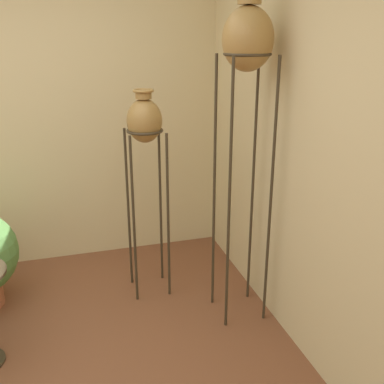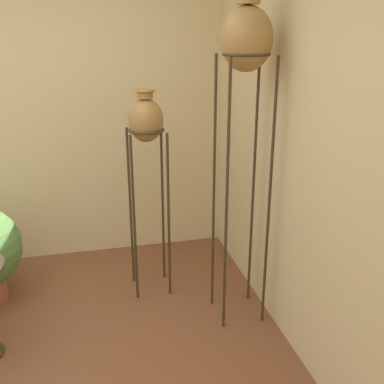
% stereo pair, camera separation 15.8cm
% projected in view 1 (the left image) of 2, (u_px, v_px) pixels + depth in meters
% --- Properties ---
extents(wall_right, '(0.06, 7.74, 2.70)m').
position_uv_depth(wall_right, '(331.00, 155.00, 2.46)').
color(wall_right, beige).
rests_on(wall_right, ground_plane).
extents(vase_stand_tall, '(0.32, 0.32, 2.23)m').
position_uv_depth(vase_stand_tall, '(248.00, 48.00, 2.76)').
color(vase_stand_tall, '#382D1E').
rests_on(vase_stand_tall, ground_plane).
extents(vase_stand_medium, '(0.28, 0.28, 1.60)m').
position_uv_depth(vase_stand_medium, '(145.00, 128.00, 3.24)').
color(vase_stand_medium, '#382D1E').
rests_on(vase_stand_medium, ground_plane).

